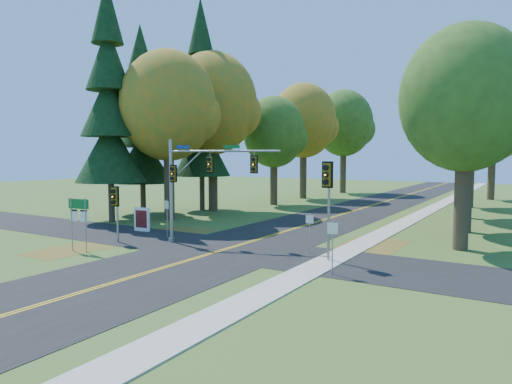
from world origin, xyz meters
The scene contains 30 objects.
ground centered at (0.00, 0.00, 0.00)m, with size 160.00×160.00×0.00m, color #395F21.
road_main centered at (0.00, 0.00, 0.01)m, with size 8.00×160.00×0.02m, color black.
road_cross centered at (0.00, 2.00, 0.01)m, with size 60.00×6.00×0.02m, color black.
centerline_left centered at (-0.10, 0.00, 0.03)m, with size 0.10×160.00×0.01m, color gold.
centerline_right centered at (0.10, 0.00, 0.03)m, with size 0.10×160.00×0.01m, color gold.
sidewalk_east centered at (6.20, 0.00, 0.03)m, with size 1.60×160.00×0.06m, color #9E998E.
leaf_patch_w_near centered at (-6.50, 4.00, 0.01)m, with size 4.00×6.00×0.00m, color brown.
leaf_patch_e centered at (6.80, 6.00, 0.01)m, with size 3.50×8.00×0.00m, color brown.
leaf_patch_w_far centered at (-7.50, -3.00, 0.01)m, with size 3.00×5.00×0.00m, color brown.
tree_w_a centered at (-11.13, 9.38, 9.49)m, with size 8.00×8.00×14.15m.
tree_e_a centered at (11.57, 8.77, 8.53)m, with size 7.20×7.20×12.73m.
tree_w_b centered at (-11.72, 16.29, 10.37)m, with size 8.60×8.60×15.38m.
tree_e_b centered at (10.97, 15.58, 8.90)m, with size 7.60×7.60×13.33m.
tree_w_c centered at (-9.54, 24.47, 7.94)m, with size 6.80×6.80×11.91m.
tree_e_c centered at (9.88, 23.69, 10.66)m, with size 8.80×8.80×15.79m.
tree_w_d centered at (-10.13, 33.18, 9.78)m, with size 8.20×8.20×14.56m.
tree_e_d centered at (9.26, 32.87, 8.24)m, with size 7.00×7.00×12.32m.
tree_w_e centered at (-8.92, 44.09, 10.07)m, with size 8.40×8.40×14.97m.
tree_e_e centered at (10.47, 43.58, 9.19)m, with size 7.80×7.80×13.74m.
pine_a centered at (-14.50, 6.00, 9.18)m, with size 5.60×5.60×19.48m.
pine_b centered at (-16.00, 11.00, 8.16)m, with size 5.60×5.60×17.31m.
pine_c centered at (-13.00, 16.00, 9.69)m, with size 5.60×5.60×20.56m.
traffic_mast centered at (-2.54, 2.30, 4.11)m, with size 6.71×2.59×6.38m.
east_signal_pole centered at (6.15, 1.87, 3.87)m, with size 0.59×0.68×5.10m.
ped_signal_pole centered at (-6.96, -0.21, 2.62)m, with size 0.54×0.64×3.52m.
route_sign_cluster centered at (-6.69, -3.07, 2.15)m, with size 1.41×0.27×3.05m.
info_kiosk centered at (-8.76, 3.74, 0.85)m, with size 1.24×0.36×1.70m.
reg_sign_e_north centered at (4.59, 3.16, 1.52)m, with size 0.42×0.13×2.22m.
reg_sign_e_south centered at (7.36, -0.40, 1.68)m, with size 0.45×0.20×2.46m.
reg_sign_w centered at (-5.49, 2.78, 1.72)m, with size 0.47×0.19×2.51m.
Camera 1 is at (15.02, -19.45, 5.35)m, focal length 32.00 mm.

